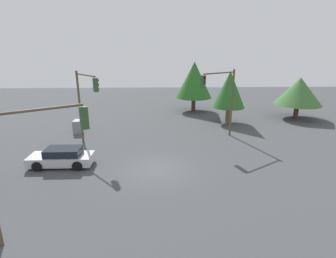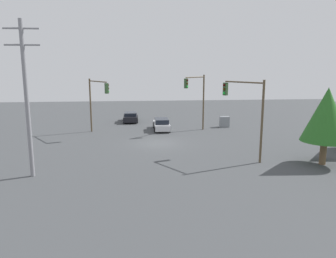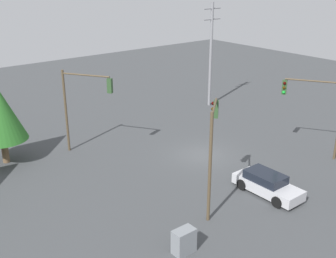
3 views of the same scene
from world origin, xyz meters
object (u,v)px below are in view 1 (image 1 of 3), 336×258
object	(u,v)px
electrical_cabinet	(78,126)
traffic_signal_cross	(30,148)
sedan_silver	(62,157)
traffic_signal_main	(86,97)
traffic_signal_aux	(221,93)

from	to	relation	value
electrical_cabinet	traffic_signal_cross	bearing A→B (deg)	10.54
sedan_silver	traffic_signal_cross	world-z (taller)	traffic_signal_cross
sedan_silver	traffic_signal_main	xyz separation A→B (m)	(-3.93, 1.00, 3.67)
electrical_cabinet	sedan_silver	bearing A→B (deg)	8.58
sedan_silver	traffic_signal_aux	distance (m)	14.33
sedan_silver	electrical_cabinet	xyz separation A→B (m)	(-7.83, -1.18, -0.02)
traffic_signal_main	traffic_signal_cross	size ratio (longest dim) A/B	1.07
traffic_signal_main	traffic_signal_cross	bearing A→B (deg)	-37.95
sedan_silver	traffic_signal_cross	bearing A→B (deg)	-167.32
traffic_signal_main	electrical_cabinet	xyz separation A→B (m)	(-3.90, -2.18, -3.68)
traffic_signal_cross	traffic_signal_aux	xyz separation A→B (m)	(-12.78, 11.03, 0.21)
traffic_signal_main	traffic_signal_cross	distance (m)	11.05
traffic_signal_aux	sedan_silver	bearing A→B (deg)	-8.80
traffic_signal_main	traffic_signal_cross	world-z (taller)	traffic_signal_main
sedan_silver	electrical_cabinet	size ratio (longest dim) A/B	3.43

